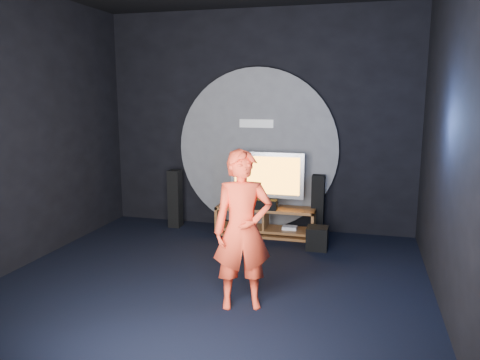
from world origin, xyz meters
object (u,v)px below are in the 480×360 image
subwoofer (317,238)px  player (243,230)px  tower_speaker_left (175,199)px  media_console (266,223)px  tv (267,177)px  tower_speaker_right (318,205)px

subwoofer → player: size_ratio=0.20×
tower_speaker_left → subwoofer: bearing=-13.2°
subwoofer → media_console: bearing=150.5°
tv → player: 2.59m
media_console → subwoofer: bearing=-29.5°
tower_speaker_right → subwoofer: bearing=-84.2°
media_console → subwoofer: (0.84, -0.48, -0.03)m
media_console → tower_speaker_right: (0.77, 0.21, 0.28)m
tv → player: (0.28, -2.58, -0.09)m
player → media_console: bearing=76.9°
tower_speaker_left → tv: bearing=-0.7°
tv → tower_speaker_left: 1.61m
subwoofer → tower_speaker_right: bearing=95.8°
tower_speaker_right → subwoofer: 0.76m
player → subwoofer: bearing=55.0°
media_console → tower_speaker_left: tower_speaker_left is taller
tv → tower_speaker_left: size_ratio=1.21×
tv → player: bearing=-83.8°
tower_speaker_right → player: bearing=-100.4°
media_console → tv: (-0.01, 0.07, 0.72)m
media_console → tower_speaker_left: bearing=176.8°
tower_speaker_left → subwoofer: tower_speaker_left is taller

